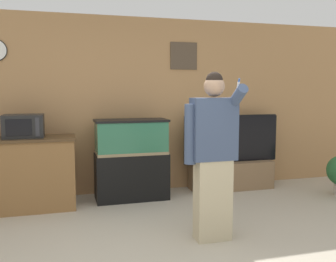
# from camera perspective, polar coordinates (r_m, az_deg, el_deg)

# --- Properties ---
(wall_back_paneled) EXTENTS (10.00, 0.08, 2.60)m
(wall_back_paneled) POSITION_cam_1_polar(r_m,az_deg,el_deg) (5.61, -7.51, 3.85)
(wall_back_paneled) COLOR #A87A4C
(wall_back_paneled) RESTS_ON ground_plane
(counter_island) EXTENTS (1.53, 0.59, 0.94)m
(counter_island) POSITION_cam_1_polar(r_m,az_deg,el_deg) (5.17, -22.36, -6.09)
(counter_island) COLOR brown
(counter_island) RESTS_ON ground_plane
(microwave) EXTENTS (0.49, 0.39, 0.29)m
(microwave) POSITION_cam_1_polar(r_m,az_deg,el_deg) (5.08, -21.13, 0.73)
(microwave) COLOR black
(microwave) RESTS_ON counter_island
(aquarium_on_stand) EXTENTS (1.01, 0.48, 1.13)m
(aquarium_on_stand) POSITION_cam_1_polar(r_m,az_deg,el_deg) (5.29, -5.61, -4.30)
(aquarium_on_stand) COLOR black
(aquarium_on_stand) RESTS_ON ground_plane
(tv_on_stand) EXTENTS (1.54, 0.40, 1.15)m
(tv_on_stand) POSITION_cam_1_polar(r_m,az_deg,el_deg) (5.92, 9.62, -5.45)
(tv_on_stand) COLOR brown
(tv_on_stand) RESTS_ON ground_plane
(person_standing) EXTENTS (0.54, 0.41, 1.71)m
(person_standing) POSITION_cam_1_polar(r_m,az_deg,el_deg) (3.80, 6.81, -3.49)
(person_standing) COLOR #BCAD89
(person_standing) RESTS_ON ground_plane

